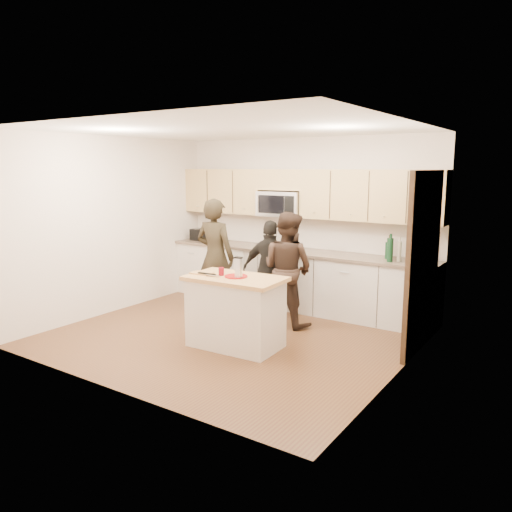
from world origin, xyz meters
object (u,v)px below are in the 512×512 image
Objects in this scene: toaster at (201,235)px; woman_left at (215,257)px; woman_center at (287,269)px; island at (236,311)px; woman_right at (271,270)px.

toaster is 0.18× the size of woman_left.
woman_center is (2.28, -0.82, -0.23)m from toaster.
woman_left is 1.22m from woman_center.
woman_left is at bearing 134.74° from island.
woman_right reaches higher than toaster.
toaster reaches higher than island.
woman_left is 1.21× the size of woman_right.
woman_center is 0.41m from woman_right.
woman_right is at bearing -166.32° from woman_left.
toaster is at bearing -37.30° from woman_right.
island is at bearing 92.55° from woman_center.
toaster is 0.22× the size of woman_right.
woman_center is at bearing 82.90° from island.
toaster is 2.04m from woman_right.
woman_left is at bearing 12.06° from woman_center.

